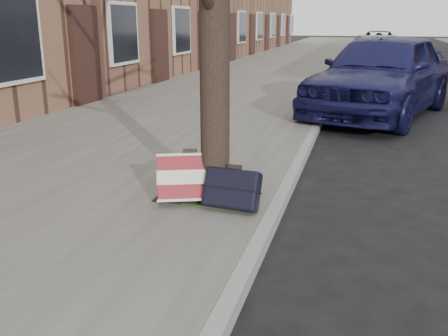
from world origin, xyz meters
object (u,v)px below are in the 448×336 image
(car_near_front, at_px, (382,74))
(car_near_mid, at_px, (378,53))
(suitcase_navy, at_px, (232,188))
(suitcase_red, at_px, (191,178))

(car_near_front, height_order, car_near_mid, car_near_front)
(suitcase_navy, bearing_deg, car_near_mid, 89.37)
(suitcase_navy, distance_m, car_near_mid, 15.70)
(suitcase_red, relative_size, car_near_front, 0.13)
(suitcase_red, distance_m, car_near_front, 6.24)
(suitcase_red, bearing_deg, car_near_front, 51.55)
(suitcase_red, height_order, car_near_front, car_near_front)
(suitcase_navy, height_order, car_near_mid, car_near_mid)
(car_near_front, bearing_deg, suitcase_navy, -85.54)
(car_near_front, xyz_separation_m, car_near_mid, (0.10, 9.61, -0.18))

